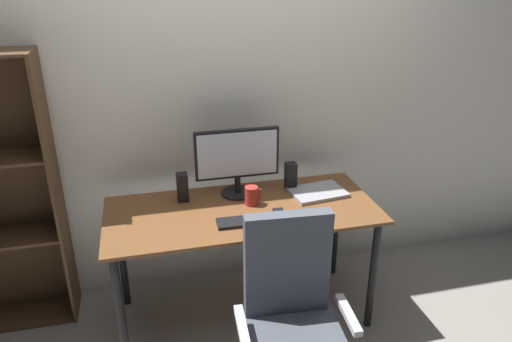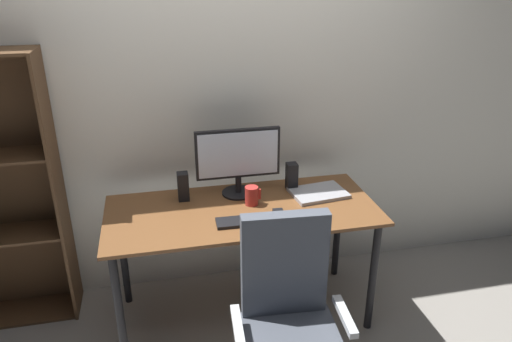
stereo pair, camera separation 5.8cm
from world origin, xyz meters
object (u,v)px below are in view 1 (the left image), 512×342
Objects in this scene: desk at (243,223)px; monitor at (237,158)px; mouse at (279,214)px; laptop at (318,192)px; coffee_mug at (252,196)px; speaker_right at (291,176)px; speaker_left at (182,187)px; keyboard at (244,221)px; office_chair at (292,333)px.

monitor reaches higher than desk.
desk is at bearing -94.20° from monitor.
laptop is at bearing 39.66° from mouse.
coffee_mug is at bearing 34.65° from desk.
mouse is at bearing -116.96° from speaker_right.
desk is 15.98× the size of mouse.
mouse is at bearing -38.31° from desk.
coffee_mug is 0.64× the size of speaker_left.
coffee_mug is 0.41m from speaker_left.
mouse is (0.20, 0.02, 0.01)m from keyboard.
coffee_mug is 0.34× the size of laptop.
laptop is at bearing 26.76° from keyboard.
desk is 9.02× the size of speaker_right.
office_chair is at bearing -96.15° from mouse.
speaker_right reaches higher than desk.
laptop is at bearing -7.73° from speaker_left.
laptop is (0.48, 0.08, 0.10)m from desk.
speaker_right is at bearing 28.76° from desk.
desk is at bearing -177.43° from laptop.
desk is at bearing -145.35° from coffee_mug.
speaker_right is 0.17× the size of office_chair.
mouse reaches higher than laptop.
mouse is 0.37m from speaker_right.
keyboard is at bearing -161.68° from laptop.
speaker_left reaches higher than mouse.
monitor is 1.06m from office_chair.
office_chair is (0.06, -0.92, -0.51)m from monitor.
keyboard is at bearing -99.34° from desk.
monitor is at bearing 97.76° from office_chair.
mouse is 0.59m from speaker_left.
keyboard is at bearing -136.78° from speaker_right.
monitor is at bearing 159.14° from laptop.
monitor is 0.49× the size of office_chair.
mouse is 0.10× the size of office_chair.
monitor is 1.56× the size of laptop.
laptop is (0.51, 0.24, 0.00)m from keyboard.
coffee_mug is at bearing -20.91° from speaker_left.
desk is 0.16m from coffee_mug.
speaker_right is (0.28, 0.14, 0.03)m from coffee_mug.
office_chair is at bearing -67.00° from speaker_left.
monitor is 2.93× the size of speaker_left.
office_chair is (-0.27, -0.91, -0.37)m from speaker_right.
coffee_mug reaches higher than keyboard.
speaker_right reaches higher than coffee_mug.
coffee_mug is at bearing 178.07° from laptop.
monitor reaches higher than mouse.
keyboard is at bearing 104.06° from office_chair.
coffee_mug is 0.32m from speaker_right.
speaker_left is at bearing 131.24° from keyboard.
desk is 0.41m from speaker_left.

